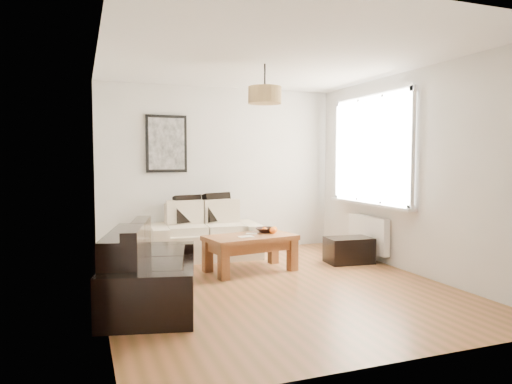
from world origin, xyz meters
name	(u,v)px	position (x,y,z in m)	size (l,w,h in m)	color
floor	(274,285)	(0.00, 0.00, 0.00)	(4.50, 4.50, 0.00)	brown
ceiling	(275,59)	(0.00, 0.00, 2.60)	(3.80, 4.50, 0.00)	white
wall_back	(220,170)	(0.00, 2.25, 1.30)	(3.80, 0.04, 2.60)	silver
wall_front	(398,183)	(0.00, -2.25, 1.30)	(3.80, 0.04, 2.60)	silver
wall_left	(100,176)	(-1.90, 0.00, 1.30)	(0.04, 4.50, 2.60)	silver
wall_right	(410,172)	(1.90, 0.00, 1.30)	(0.04, 4.50, 2.60)	silver
window_bay	(372,150)	(1.86, 0.80, 1.60)	(0.14, 1.90, 1.60)	white
radiator	(368,234)	(1.82, 0.80, 0.38)	(0.10, 0.90, 0.52)	white
poster	(166,144)	(-0.85, 2.22, 1.70)	(0.62, 0.04, 0.87)	black
pendant_shade	(265,95)	(0.00, 0.30, 2.23)	(0.40, 0.40, 0.20)	tan
loveseat_cream	(205,231)	(-0.36, 1.78, 0.39)	(1.58, 0.86, 0.79)	beige
sofa_leather	(152,267)	(-1.43, -0.21, 0.37)	(1.72, 0.83, 0.74)	black
coffee_table	(250,253)	(-0.03, 0.75, 0.24)	(1.15, 0.63, 0.47)	brown
ottoman	(349,250)	(1.45, 0.72, 0.18)	(0.63, 0.41, 0.36)	black
cushion_left	(188,209)	(-0.58, 1.97, 0.71)	(0.42, 0.13, 0.42)	black
cushion_right	(218,207)	(-0.11, 1.97, 0.72)	(0.44, 0.14, 0.44)	black
fruit_bowl	(266,230)	(0.25, 0.91, 0.50)	(0.26, 0.26, 0.07)	black
orange_a	(273,231)	(0.31, 0.78, 0.51)	(0.09, 0.09, 0.09)	orange
orange_b	(274,230)	(0.36, 0.86, 0.51)	(0.09, 0.09, 0.09)	orange
orange_c	(265,230)	(0.22, 0.86, 0.51)	(0.08, 0.08, 0.08)	#DE5B12
papers	(246,237)	(-0.12, 0.66, 0.47)	(0.19, 0.13, 0.01)	white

